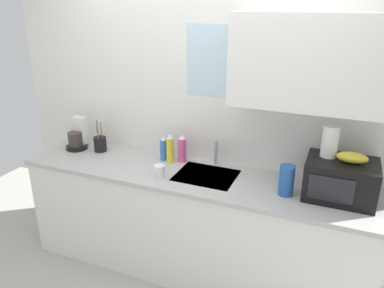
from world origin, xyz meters
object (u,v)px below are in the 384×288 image
Objects in this scene: dish_soap_bottle_pink at (182,149)px; dish_soap_bottle_blue at (163,149)px; banana_bunch at (352,158)px; utensil_crock at (100,144)px; cereal_canister at (286,180)px; mug_white at (160,171)px; microwave at (340,180)px; coffee_maker at (78,137)px; paper_towel_roll at (330,141)px; dish_soap_bottle_yellow at (170,149)px.

dish_soap_bottle_pink is 1.11× the size of dish_soap_bottle_blue.
banana_bunch is 2.06m from utensil_crock.
dish_soap_bottle_blue is 1.07m from cereal_canister.
mug_white is 0.77m from utensil_crock.
microwave is at bearing 16.17° from cereal_canister.
banana_bunch is at bearing 8.16° from mug_white.
microwave is 1.64× the size of coffee_maker.
paper_towel_roll is 1.92m from utensil_crock.
coffee_maker is 0.91m from dish_soap_bottle_yellow.
coffee_maker is at bearing 178.53° from banana_bunch.
dish_soap_bottle_blue is (-1.44, 0.11, -0.21)m from banana_bunch.
coffee_maker is at bearing -177.53° from dish_soap_bottle_yellow.
coffee_maker is 1.31× the size of dish_soap_bottle_blue.
coffee_maker is at bearing -177.13° from utensil_crock.
banana_bunch reaches higher than microwave.
dish_soap_bottle_yellow is at bearing 175.72° from microwave.
paper_towel_roll reaches higher than utensil_crock.
dish_soap_bottle_blue is 0.74× the size of utensil_crock.
microwave is 1.29m from mug_white.
coffee_maker is 1.29× the size of cereal_canister.
cereal_canister is (0.98, -0.20, -0.01)m from dish_soap_bottle_yellow.
dish_soap_bottle_yellow reaches higher than dish_soap_bottle_pink.
dish_soap_bottle_pink reaches higher than mug_white.
coffee_maker is 2.95× the size of mug_white.
banana_bunch is 1.36m from mug_white.
dish_soap_bottle_pink is (-1.23, 0.14, -0.02)m from microwave.
dish_soap_bottle_blue is (-0.16, -0.03, -0.01)m from dish_soap_bottle_pink.
dish_soap_bottle_yellow is 1.14× the size of dish_soap_bottle_blue.
dish_soap_bottle_pink is 0.82× the size of utensil_crock.
dish_soap_bottle_yellow is 0.68m from utensil_crock.
dish_soap_bottle_pink is at bearing 164.80° from cereal_canister.
utensil_crock is (-1.90, 0.02, -0.31)m from paper_towel_roll.
paper_towel_roll is at bearing 161.57° from banana_bunch.
coffee_maker is 1.15× the size of dish_soap_bottle_yellow.
utensil_crock reaches higher than microwave.
paper_towel_roll reaches higher than banana_bunch.
dish_soap_bottle_blue is 0.33m from mug_white.
cereal_canister reaches higher than dish_soap_bottle_blue.
mug_white is (-0.04, -0.33, -0.06)m from dish_soap_bottle_pink.
microwave reaches higher than cereal_canister.
cereal_canister is at bearing -5.84° from utensil_crock.
paper_towel_roll is at bearing -4.69° from dish_soap_bottle_pink.
dish_soap_bottle_yellow is at bearing 2.33° from utensil_crock.
mug_white is at bearing -14.58° from coffee_maker.
utensil_crock is (-0.76, -0.07, -0.04)m from dish_soap_bottle_pink.
banana_bunch reaches higher than dish_soap_bottle_yellow.
dish_soap_bottle_blue is at bearing 177.17° from paper_towel_roll.
microwave is 1.40m from dish_soap_bottle_blue.
utensil_crock is (0.23, 0.01, -0.03)m from coffee_maker.
dish_soap_bottle_pink is 2.49× the size of mug_white.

